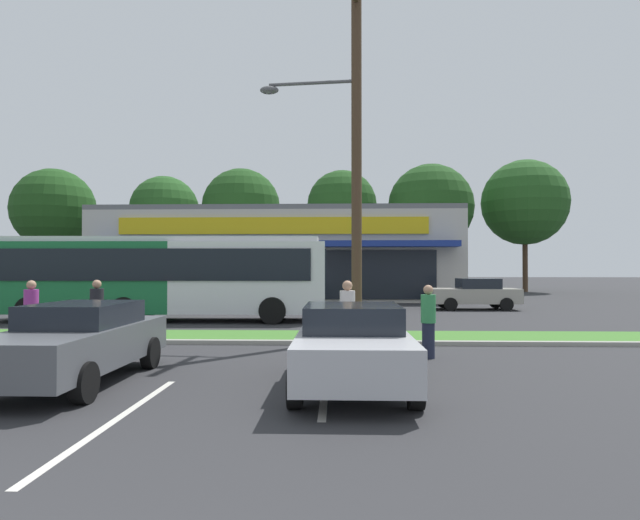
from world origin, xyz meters
TOP-DOWN VIEW (x-y plane):
  - grass_median at (0.00, 14.00)m, footprint 56.00×2.20m
  - curb_lip at (0.00, 12.78)m, footprint 56.00×0.24m
  - parking_stripe_1 at (-0.99, 5.61)m, footprint 0.12×4.80m
  - parking_stripe_2 at (1.80, 7.94)m, footprint 0.12×4.80m
  - storefront_building at (-1.88, 36.09)m, footprint 23.00×13.52m
  - tree_far_left at (-22.52, 43.85)m, footprint 6.96×6.96m
  - tree_left at (-13.53, 45.84)m, footprint 6.10×6.10m
  - tree_mid_left at (-6.61, 45.78)m, footprint 6.91×6.91m
  - tree_mid at (2.34, 44.24)m, footprint 5.95×5.95m
  - tree_mid_right at (9.79, 43.77)m, footprint 7.16×7.16m
  - tree_right at (18.24, 45.59)m, footprint 7.39×7.39m
  - utility_pole at (2.42, 13.94)m, footprint 3.06×2.40m
  - city_bus at (-4.91, 19.09)m, footprint 12.95×2.92m
  - car_0 at (2.28, 7.57)m, footprint 1.98×4.17m
  - car_1 at (-2.66, 7.89)m, footprint 1.86×4.65m
  - car_2 at (8.79, 25.30)m, footprint 4.28×2.00m
  - car_3 at (-0.82, 24.23)m, footprint 4.22×1.96m
  - pedestrian_near_bench at (-4.43, 12.50)m, footprint 0.35×0.35m
  - pedestrian_by_pole at (2.24, 10.84)m, footprint 0.36×0.36m
  - pedestrian_mid at (-5.86, 11.88)m, footprint 0.35×0.35m
  - pedestrian_far at (4.09, 10.72)m, footprint 0.34×0.34m

SIDE VIEW (x-z plane):
  - parking_stripe_1 at x=-0.99m, z-range 0.00..0.01m
  - parking_stripe_2 at x=1.80m, z-range 0.00..0.01m
  - grass_median at x=0.00m, z-range 0.00..0.12m
  - curb_lip at x=0.00m, z-range 0.00..0.12m
  - car_0 at x=2.28m, z-range 0.03..1.45m
  - car_1 at x=-2.66m, z-range 0.04..1.46m
  - car_3 at x=-0.82m, z-range 0.01..1.55m
  - car_2 at x=8.79m, z-range 0.02..1.56m
  - pedestrian_far at x=4.09m, z-range 0.00..1.68m
  - pedestrian_mid at x=-5.86m, z-range 0.00..1.75m
  - pedestrian_near_bench at x=-4.43m, z-range 0.00..1.75m
  - pedestrian_by_pole at x=2.24m, z-range 0.00..1.78m
  - city_bus at x=-4.91m, z-range 0.14..3.39m
  - storefront_building at x=-1.88m, z-range 0.00..5.87m
  - utility_pole at x=2.42m, z-range 0.35..10.79m
  - tree_far_left at x=-22.52m, z-range 1.82..12.43m
  - tree_left at x=-13.53m, z-range 2.06..12.33m
  - tree_mid_right at x=9.79m, z-range 1.81..12.61m
  - tree_mid at x=2.34m, z-range 2.20..12.60m
  - tree_mid_left at x=-6.61m, z-range 1.97..12.85m
  - tree_right at x=18.24m, z-range 2.02..13.48m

